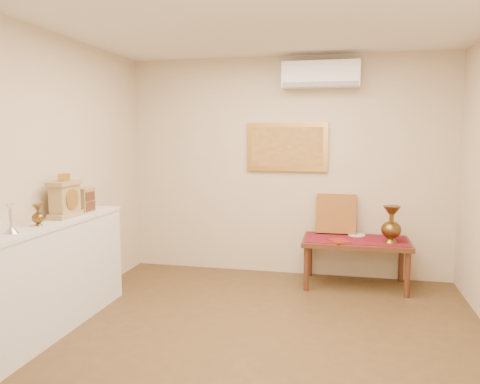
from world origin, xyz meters
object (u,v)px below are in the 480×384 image
(low_table, at_px, (356,245))
(mantel_clock, at_px, (65,199))
(brass_urn_tall, at_px, (391,220))
(wooden_chest, at_px, (83,200))
(display_ledge, at_px, (50,277))

(low_table, bearing_deg, mantel_clock, -149.14)
(brass_urn_tall, height_order, wooden_chest, wooden_chest)
(brass_urn_tall, height_order, low_table, brass_urn_tall)
(display_ledge, distance_m, wooden_chest, 0.86)
(brass_urn_tall, height_order, display_ledge, brass_urn_tall)
(brass_urn_tall, distance_m, wooden_chest, 3.29)
(brass_urn_tall, relative_size, mantel_clock, 1.21)
(brass_urn_tall, relative_size, wooden_chest, 2.03)
(display_ledge, height_order, low_table, display_ledge)
(mantel_clock, relative_size, wooden_chest, 1.68)
(brass_urn_tall, relative_size, low_table, 0.41)
(wooden_chest, distance_m, low_table, 3.03)
(wooden_chest, height_order, low_table, wooden_chest)
(display_ledge, xyz_separation_m, mantel_clock, (0.00, 0.28, 0.66))
(brass_urn_tall, height_order, mantel_clock, mantel_clock)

